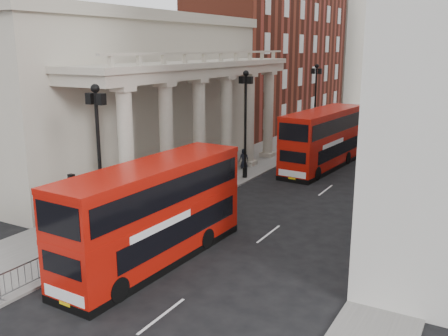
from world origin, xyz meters
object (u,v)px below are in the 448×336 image
(lamp_post_south, at_px, (99,156))
(lamp_post_north, at_px, (315,99))
(traffic_light, at_px, (73,201))
(bus_near, at_px, (154,211))
(pedestrian_b, at_px, (200,158))
(bus_far, at_px, (323,138))
(pedestrian_c, at_px, (244,159))
(pedestrian_a, at_px, (154,179))
(lamp_post_mid, at_px, (246,117))

(lamp_post_south, bearing_deg, lamp_post_north, 90.00)
(lamp_post_north, bearing_deg, traffic_light, -89.83)
(bus_near, distance_m, pedestrian_b, 18.73)
(lamp_post_north, distance_m, bus_far, 10.66)
(bus_near, bearing_deg, traffic_light, -145.79)
(traffic_light, distance_m, pedestrian_c, 20.85)
(lamp_post_north, height_order, pedestrian_c, lamp_post_north)
(lamp_post_south, xyz_separation_m, pedestrian_a, (-3.95, 9.45, -3.90))
(lamp_post_north, bearing_deg, pedestrian_c, -96.24)
(lamp_post_south, xyz_separation_m, bus_far, (4.12, 22.44, -2.30))
(traffic_light, height_order, pedestrian_c, traffic_light)
(lamp_post_south, height_order, bus_far, lamp_post_south)
(lamp_post_mid, bearing_deg, lamp_post_south, -90.00)
(lamp_post_mid, xyz_separation_m, pedestrian_a, (-3.95, -6.55, -3.90))
(pedestrian_a, relative_size, pedestrian_c, 1.06)
(pedestrian_c, bearing_deg, traffic_light, -96.00)
(bus_far, distance_m, pedestrian_b, 10.60)
(lamp_post_south, height_order, bus_near, lamp_post_south)
(lamp_post_mid, bearing_deg, pedestrian_c, 118.71)
(traffic_light, bearing_deg, bus_near, 32.16)
(lamp_post_mid, height_order, pedestrian_c, lamp_post_mid)
(lamp_post_mid, bearing_deg, pedestrian_b, 169.92)
(pedestrian_b, bearing_deg, bus_far, -135.52)
(bus_far, bearing_deg, lamp_post_north, 117.64)
(lamp_post_south, distance_m, pedestrian_c, 19.13)
(lamp_post_mid, height_order, lamp_post_north, same)
(lamp_post_south, distance_m, pedestrian_a, 10.96)
(bus_far, bearing_deg, pedestrian_c, -141.59)
(lamp_post_north, height_order, bus_far, lamp_post_north)
(lamp_post_mid, xyz_separation_m, bus_far, (4.12, 6.44, -2.30))
(bus_far, bearing_deg, traffic_light, -95.02)
(lamp_post_south, height_order, lamp_post_north, same)
(lamp_post_north, xyz_separation_m, pedestrian_a, (-3.95, -22.55, -3.90))
(bus_near, bearing_deg, lamp_post_south, -178.14)
(traffic_light, relative_size, pedestrian_c, 2.56)
(pedestrian_a, distance_m, pedestrian_c, 9.54)
(lamp_post_north, distance_m, pedestrian_c, 13.99)
(lamp_post_mid, distance_m, lamp_post_north, 16.00)
(pedestrian_a, relative_size, pedestrian_b, 1.02)
(pedestrian_a, xyz_separation_m, pedestrian_c, (2.49, 9.21, -0.05))
(lamp_post_south, bearing_deg, bus_far, 79.59)
(lamp_post_north, relative_size, traffic_light, 1.93)
(traffic_light, distance_m, bus_near, 3.81)
(lamp_post_mid, relative_size, traffic_light, 1.93)
(pedestrian_a, height_order, pedestrian_b, pedestrian_a)
(lamp_post_south, bearing_deg, bus_near, -0.19)
(pedestrian_b, relative_size, pedestrian_c, 1.05)
(lamp_post_mid, distance_m, pedestrian_a, 8.59)
(pedestrian_a, height_order, pedestrian_c, pedestrian_a)
(traffic_light, bearing_deg, pedestrian_a, 109.45)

